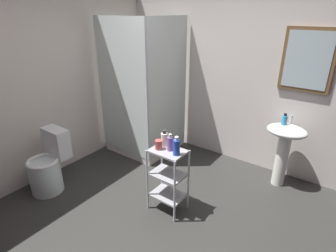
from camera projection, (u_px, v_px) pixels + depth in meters
The scene contains 13 objects.
ground_plane at pixel (157, 228), 2.78m from camera, with size 4.20×4.20×0.02m, color #2D2D2A.
wall_back at pixel (241, 75), 3.64m from camera, with size 4.20×0.14×2.50m.
wall_left at pixel (37, 82), 3.28m from camera, with size 0.10×4.20×2.50m, color beige.
shower_stall at pixel (146, 123), 4.12m from camera, with size 0.92×0.92×2.00m.
pedestal_sink at pixel (284, 143), 3.25m from camera, with size 0.46×0.37×0.81m.
sink_faucet at pixel (291, 119), 3.22m from camera, with size 0.03×0.03×0.10m, color silver.
toilet at pixel (48, 167), 3.26m from camera, with size 0.37×0.49×0.76m.
storage_cart at pixel (168, 175), 2.87m from camera, with size 0.38×0.28×0.74m.
hand_soap_bottle at pixel (284, 120), 3.17m from camera, with size 0.06×0.06×0.14m.
conditioner_bottle_purple at pixel (170, 143), 2.72m from camera, with size 0.06×0.06×0.18m.
shampoo_bottle_blue at pixel (176, 147), 2.64m from camera, with size 0.07×0.07×0.20m.
lotion_bottle_white at pixel (164, 139), 2.83m from camera, with size 0.07×0.07×0.17m.
rinse_cup at pixel (159, 145), 2.76m from camera, with size 0.08×0.08×0.10m, color #B24742.
Camera 1 is at (1.34, -1.65, 2.07)m, focal length 28.71 mm.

